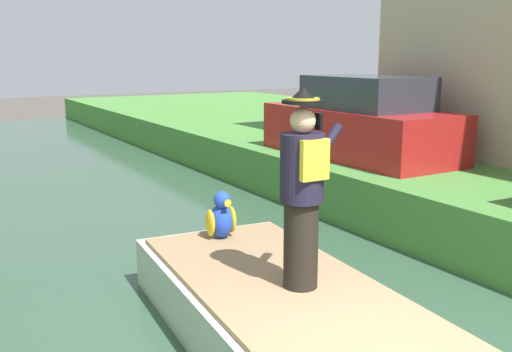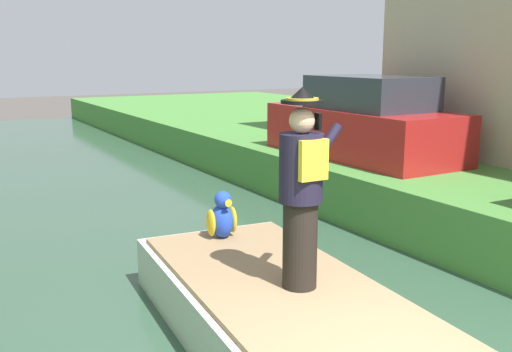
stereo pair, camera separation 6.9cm
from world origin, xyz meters
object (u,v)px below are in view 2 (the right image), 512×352
Objects in this scene: boat at (284,315)px; parked_car_red at (363,123)px; parrot_plush at (222,218)px; person_pirate at (302,190)px.

boat is 6.04m from parked_car_red.
parked_car_red is (4.18, 2.48, 0.63)m from parrot_plush.
boat is 2.34× the size of person_pirate.
boat is 1.68m from parrot_plush.
parked_car_red is (4.21, 4.18, -0.05)m from person_pirate.
parrot_plush is at bearing -149.30° from parked_car_red.
boat is at bearing 140.63° from person_pirate.
person_pirate is 5.93m from parked_car_red.
parrot_plush is (0.13, 1.58, 0.55)m from boat.
boat is 1.08× the size of parked_car_red.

